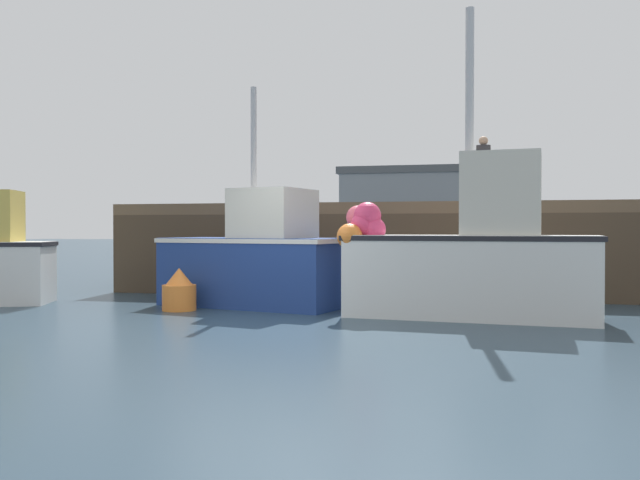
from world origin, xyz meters
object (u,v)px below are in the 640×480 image
object	(u,v)px
rowboat	(485,298)
fishing_boat_mid	(469,257)
dockworker	(483,171)
mooring_buoy_foreground	(179,291)
fishing_boat_near_right	(257,260)

from	to	relation	value
rowboat	fishing_boat_mid	bearing A→B (deg)	-101.54
dockworker	mooring_buoy_foreground	world-z (taller)	dockworker
fishing_boat_mid	dockworker	world-z (taller)	fishing_boat_mid
fishing_boat_mid	mooring_buoy_foreground	distance (m)	5.12
fishing_boat_near_right	dockworker	world-z (taller)	fishing_boat_near_right
rowboat	dockworker	xyz separation A→B (m)	(-0.02, 4.27, 2.65)
fishing_boat_mid	fishing_boat_near_right	bearing A→B (deg)	166.68
fishing_boat_near_right	dockworker	distance (m)	6.56
fishing_boat_mid	dockworker	distance (m)	5.88
dockworker	mooring_buoy_foreground	xyz separation A→B (m)	(-5.32, -5.62, -2.53)
fishing_boat_near_right	mooring_buoy_foreground	world-z (taller)	fishing_boat_near_right
fishing_boat_near_right	dockworker	xyz separation A→B (m)	(4.18, 4.64, 2.00)
fishing_boat_mid	dockworker	bearing A→B (deg)	87.49
fishing_boat_near_right	rowboat	distance (m)	4.27
fishing_boat_mid	dockworker	xyz separation A→B (m)	(0.24, 5.57, 1.86)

